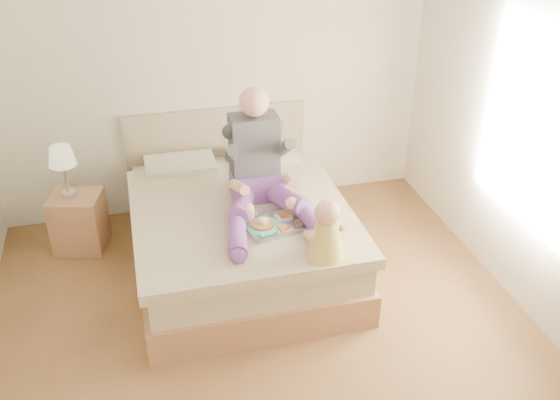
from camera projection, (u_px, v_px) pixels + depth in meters
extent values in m
cube|color=brown|center=(267.00, 343.00, 4.49)|extent=(4.00, 4.20, 0.01)
cube|color=silver|center=(212.00, 71.00, 5.58)|extent=(4.00, 0.02, 2.70)
cube|color=silver|center=(551.00, 143.00, 4.24)|extent=(0.02, 4.20, 2.70)
cube|color=white|center=(533.00, 125.00, 4.38)|extent=(0.02, 1.30, 1.60)
cube|color=#FDF8CF|center=(533.00, 126.00, 4.38)|extent=(0.01, 1.18, 1.48)
cube|color=#926244|center=(240.00, 249.00, 5.27)|extent=(1.68, 2.13, 0.28)
cube|color=#BDAC8C|center=(239.00, 223.00, 5.14)|extent=(1.60, 2.05, 0.24)
cube|color=#BDAC8C|center=(241.00, 215.00, 4.93)|extent=(1.70, 1.80, 0.09)
cube|color=beige|center=(180.00, 168.00, 5.59)|extent=(0.62, 0.40, 0.14)
cube|color=beige|center=(263.00, 159.00, 5.75)|extent=(0.62, 0.40, 0.14)
cube|color=gray|center=(217.00, 157.00, 5.99)|extent=(1.70, 0.08, 1.00)
cube|color=#926244|center=(79.00, 221.00, 5.43)|extent=(0.50, 0.47, 0.51)
cylinder|color=#B6B8BE|center=(69.00, 194.00, 5.29)|extent=(0.12, 0.12, 0.04)
cylinder|color=#B6B8BE|center=(66.00, 178.00, 5.22)|extent=(0.02, 0.02, 0.26)
cone|color=beige|center=(61.00, 156.00, 5.12)|extent=(0.23, 0.23, 0.16)
cube|color=#6C3A91|center=(257.00, 185.00, 5.08)|extent=(0.40, 0.32, 0.19)
cube|color=#35353C|center=(254.00, 145.00, 4.97)|extent=(0.38, 0.24, 0.51)
sphere|color=#F3AE98|center=(254.00, 102.00, 4.75)|extent=(0.23, 0.23, 0.23)
cylinder|color=#6C3A91|center=(243.00, 204.00, 4.83)|extent=(0.33, 0.57, 0.23)
cylinder|color=#6C3A91|center=(237.00, 235.00, 4.48)|extent=(0.21, 0.50, 0.13)
sphere|color=#6C3A91|center=(238.00, 255.00, 4.28)|extent=(0.12, 0.12, 0.12)
cylinder|color=#35353C|center=(232.00, 154.00, 4.79)|extent=(0.12, 0.32, 0.26)
cylinder|color=#F3AE98|center=(239.00, 187.00, 4.71)|extent=(0.12, 0.33, 0.17)
sphere|color=#F3AE98|center=(248.00, 209.00, 4.64)|extent=(0.09, 0.09, 0.09)
cylinder|color=#6C3A91|center=(285.00, 198.00, 4.91)|extent=(0.34, 0.56, 0.23)
cylinder|color=#6C3A91|center=(315.00, 224.00, 4.61)|extent=(0.22, 0.50, 0.13)
sphere|color=#6C3A91|center=(331.00, 241.00, 4.43)|extent=(0.12, 0.12, 0.12)
cylinder|color=#35353C|center=(284.00, 148.00, 4.88)|extent=(0.13, 0.32, 0.26)
cylinder|color=#F3AE98|center=(290.00, 181.00, 4.80)|extent=(0.11, 0.33, 0.17)
sphere|color=#F3AE98|center=(291.00, 203.00, 4.72)|extent=(0.09, 0.09, 0.09)
cube|color=#B6B8BE|center=(275.00, 225.00, 4.71)|extent=(0.52, 0.45, 0.01)
cylinder|color=#41BEAA|center=(263.00, 226.00, 4.67)|extent=(0.27, 0.27, 0.01)
cylinder|color=#BB783E|center=(263.00, 224.00, 4.67)|extent=(0.18, 0.18, 0.02)
cylinder|color=white|center=(249.00, 216.00, 4.73)|extent=(0.08, 0.08, 0.09)
torus|color=white|center=(255.00, 214.00, 4.75)|extent=(0.03, 0.06, 0.06)
cylinder|color=brown|center=(249.00, 211.00, 4.71)|extent=(0.07, 0.07, 0.01)
cylinder|color=white|center=(284.00, 216.00, 4.81)|extent=(0.15, 0.15, 0.01)
cube|color=#BB783E|center=(284.00, 214.00, 4.80)|extent=(0.10, 0.09, 0.02)
cylinder|color=white|center=(283.00, 230.00, 4.63)|extent=(0.15, 0.15, 0.01)
ellipsoid|color=red|center=(286.00, 229.00, 4.62)|extent=(0.04, 0.03, 0.01)
cylinder|color=white|center=(292.00, 209.00, 4.79)|extent=(0.07, 0.07, 0.12)
cylinder|color=#CD6121|center=(292.00, 209.00, 4.80)|extent=(0.07, 0.07, 0.11)
cylinder|color=white|center=(299.00, 224.00, 4.68)|extent=(0.07, 0.07, 0.04)
cylinder|color=#412309|center=(299.00, 224.00, 4.68)|extent=(0.06, 0.06, 0.03)
cone|color=gold|center=(326.00, 238.00, 4.30)|extent=(0.27, 0.27, 0.29)
sphere|color=#F3AE98|center=(327.00, 212.00, 4.20)|extent=(0.18, 0.18, 0.18)
cylinder|color=#F3AE98|center=(312.00, 241.00, 4.45)|extent=(0.08, 0.21, 0.07)
sphere|color=#F3AE98|center=(307.00, 234.00, 4.53)|extent=(0.06, 0.06, 0.06)
cylinder|color=#F3AE98|center=(312.00, 233.00, 4.26)|extent=(0.08, 0.15, 0.12)
cylinder|color=#F3AE98|center=(326.00, 238.00, 4.47)|extent=(0.10, 0.21, 0.07)
sphere|color=#F3AE98|center=(321.00, 231.00, 4.56)|extent=(0.06, 0.06, 0.06)
cylinder|color=#F3AE98|center=(340.00, 228.00, 4.31)|extent=(0.09, 0.15, 0.12)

